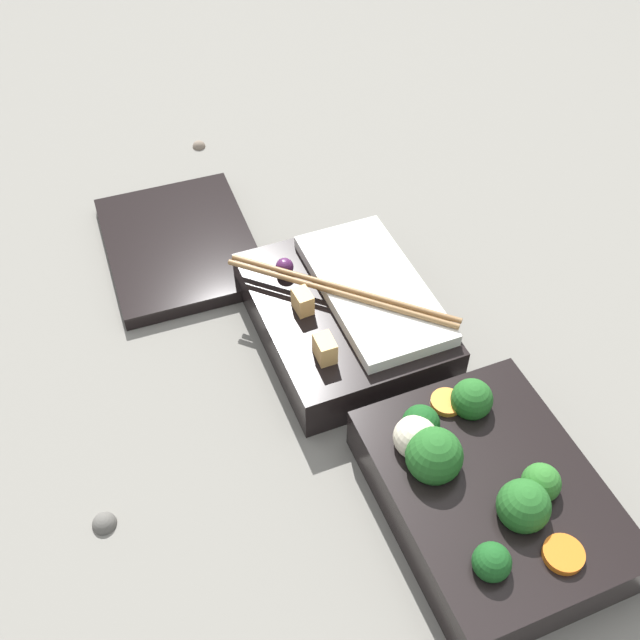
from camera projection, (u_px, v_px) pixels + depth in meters
ground_plane at (390, 416)px, 0.64m from camera, size 3.00×3.00×0.00m
bento_tray_vegetable at (485, 490)px, 0.56m from camera, size 0.19×0.15×0.08m
bento_tray_rice at (344, 314)px, 0.68m from camera, size 0.19×0.16×0.06m
bento_lid at (180, 245)px, 0.78m from camera, size 0.20×0.15×0.01m
pebble_0 at (103, 521)px, 0.56m from camera, size 0.02×0.02×0.02m
pebble_1 at (199, 144)px, 0.91m from camera, size 0.02×0.02×0.02m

